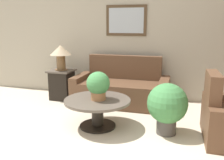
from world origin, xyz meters
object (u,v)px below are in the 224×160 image
side_table (62,84)px  table_lamp (61,53)px  couch_main (121,89)px  coffee_table (98,107)px  potted_plant_on_table (98,85)px  potted_plant_floor (167,105)px

side_table → table_lamp: size_ratio=1.21×
couch_main → coffee_table: size_ratio=1.82×
couch_main → table_lamp: size_ratio=3.59×
couch_main → coffee_table: 1.27m
side_table → table_lamp: table_lamp is taller
side_table → potted_plant_on_table: potted_plant_on_table is taller
side_table → potted_plant_on_table: (1.28, -1.25, 0.37)m
table_lamp → potted_plant_on_table: bearing=-44.4°
table_lamp → couch_main: bearing=1.1°
side_table → potted_plant_on_table: 1.83m
potted_plant_floor → couch_main: bearing=129.4°
table_lamp → potted_plant_on_table: (1.28, -1.25, -0.31)m
couch_main → potted_plant_floor: 1.59m
coffee_table → potted_plant_on_table: potted_plant_on_table is taller
table_lamp → potted_plant_on_table: 1.82m
table_lamp → coffee_table: bearing=-44.6°
table_lamp → potted_plant_floor: bearing=-27.1°
side_table → potted_plant_floor: (2.34, -1.20, 0.12)m
potted_plant_on_table → potted_plant_floor: bearing=2.9°
table_lamp → potted_plant_floor: size_ratio=0.69×
couch_main → potted_plant_floor: (1.01, -1.23, 0.14)m
table_lamp → potted_plant_floor: table_lamp is taller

